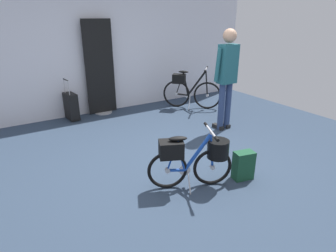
# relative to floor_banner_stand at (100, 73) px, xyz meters

# --- Properties ---
(ground_plane) EXTENTS (7.42, 7.42, 0.00)m
(ground_plane) POSITION_rel_floor_banner_stand_xyz_m (0.10, -2.75, -0.87)
(ground_plane) COLOR #2D3D51
(back_wall) EXTENTS (7.42, 0.10, 2.73)m
(back_wall) POSITION_rel_floor_banner_stand_xyz_m (0.10, 0.18, 0.50)
(back_wall) COLOR silver
(back_wall) RESTS_ON ground_plane
(floor_banner_stand) EXTENTS (0.60, 0.36, 1.91)m
(floor_banner_stand) POSITION_rel_floor_banner_stand_xyz_m (0.00, 0.00, 0.00)
(floor_banner_stand) COLOR #B7B7BC
(floor_banner_stand) RESTS_ON ground_plane
(folding_bike_foreground) EXTENTS (0.97, 0.58, 0.74)m
(folding_bike_foreground) POSITION_rel_floor_banner_stand_xyz_m (-0.03, -3.31, -0.47)
(folding_bike_foreground) COLOR black
(folding_bike_foreground) RESTS_ON ground_plane
(display_bike_left) EXTENTS (0.97, 0.94, 0.91)m
(display_bike_left) POSITION_rel_floor_banner_stand_xyz_m (1.78, -0.65, -0.45)
(display_bike_left) COLOR black
(display_bike_left) RESTS_ON ground_plane
(visitor_near_wall) EXTENTS (0.54, 0.29, 1.77)m
(visitor_near_wall) POSITION_rel_floor_banner_stand_xyz_m (1.58, -2.05, 0.16)
(visitor_near_wall) COLOR navy
(visitor_near_wall) RESTS_ON ground_plane
(rolling_suitcase) EXTENTS (0.22, 0.38, 0.83)m
(rolling_suitcase) POSITION_rel_floor_banner_stand_xyz_m (-0.68, -0.09, -0.59)
(rolling_suitcase) COLOR black
(rolling_suitcase) RESTS_ON ground_plane
(backpack_on_floor) EXTENTS (0.28, 0.22, 0.38)m
(backpack_on_floor) POSITION_rel_floor_banner_stand_xyz_m (0.61, -3.50, -0.68)
(backpack_on_floor) COLOR #19472D
(backpack_on_floor) RESTS_ON ground_plane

